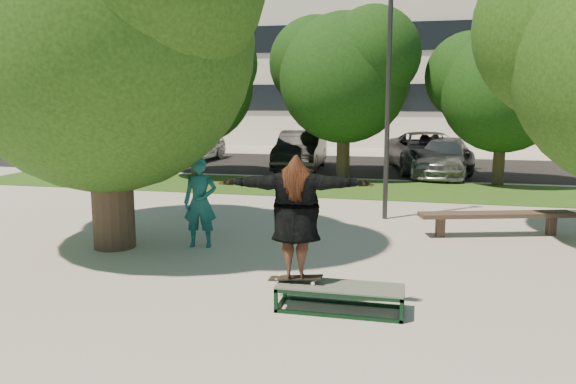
% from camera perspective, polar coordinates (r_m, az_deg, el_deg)
% --- Properties ---
extents(ground, '(120.00, 120.00, 0.00)m').
position_cam_1_polar(ground, '(9.68, 1.95, -8.60)').
color(ground, '#9D9691').
rests_on(ground, ground).
extents(grass_strip, '(30.00, 4.00, 0.02)m').
position_cam_1_polar(grass_strip, '(18.78, 10.62, 0.20)').
color(grass_strip, '#214012').
rests_on(grass_strip, ground).
extents(asphalt_strip, '(40.00, 8.00, 0.01)m').
position_cam_1_polar(asphalt_strip, '(25.26, 9.04, 2.62)').
color(asphalt_strip, black).
rests_on(asphalt_strip, ground).
extents(tree_left, '(6.96, 5.95, 7.12)m').
position_cam_1_polar(tree_left, '(11.88, -18.40, 15.90)').
color(tree_left, '#38281E').
rests_on(tree_left, ground).
extents(bg_tree_left, '(5.28, 4.51, 5.77)m').
position_cam_1_polar(bg_tree_left, '(21.77, -9.58, 11.34)').
color(bg_tree_left, '#38281E').
rests_on(bg_tree_left, ground).
extents(bg_tree_mid, '(5.76, 4.92, 6.24)m').
position_cam_1_polar(bg_tree_mid, '(21.31, 5.58, 12.23)').
color(bg_tree_mid, '#38281E').
rests_on(bg_tree_mid, ground).
extents(bg_tree_right, '(5.04, 4.31, 5.43)m').
position_cam_1_polar(bg_tree_right, '(20.77, 20.86, 10.28)').
color(bg_tree_right, '#38281E').
rests_on(bg_tree_right, ground).
extents(lamppost, '(0.25, 0.15, 6.11)m').
position_cam_1_polar(lamppost, '(14.04, 10.15, 9.98)').
color(lamppost, '#2D2D30').
rests_on(lamppost, ground).
extents(office_building, '(30.00, 14.12, 16.00)m').
position_cam_1_polar(office_building, '(41.47, 8.17, 16.40)').
color(office_building, beige).
rests_on(office_building, ground).
extents(grind_box, '(1.80, 0.60, 0.38)m').
position_cam_1_polar(grind_box, '(8.19, 5.29, -10.66)').
color(grind_box, black).
rests_on(grind_box, ground).
extents(skater_rig, '(2.24, 0.86, 1.86)m').
position_cam_1_polar(skater_rig, '(7.98, 0.79, -2.56)').
color(skater_rig, white).
rests_on(skater_rig, grind_box).
extents(bystander, '(0.74, 0.56, 1.85)m').
position_cam_1_polar(bystander, '(11.50, -8.90, -1.03)').
color(bystander, '#165554').
rests_on(bystander, ground).
extents(bench, '(3.41, 1.42, 0.52)m').
position_cam_1_polar(bench, '(13.17, 20.43, -2.32)').
color(bench, '#443429').
rests_on(bench, ground).
extents(car_silver_a, '(1.96, 4.23, 1.40)m').
position_cam_1_polar(car_silver_a, '(27.34, -9.36, 4.60)').
color(car_silver_a, '#B8B9BD').
rests_on(car_silver_a, asphalt_strip).
extents(car_dark, '(2.02, 5.02, 1.62)m').
position_cam_1_polar(car_dark, '(23.67, 1.29, 4.23)').
color(car_dark, black).
rests_on(car_dark, asphalt_strip).
extents(car_grey, '(3.81, 6.23, 1.61)m').
position_cam_1_polar(car_grey, '(23.82, 13.96, 3.98)').
color(car_grey, '#5B5B60').
rests_on(car_grey, asphalt_strip).
extents(car_silver_b, '(2.65, 5.04, 1.39)m').
position_cam_1_polar(car_silver_b, '(22.66, 15.57, 3.36)').
color(car_silver_b, '#A0A0A4').
rests_on(car_silver_b, asphalt_strip).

